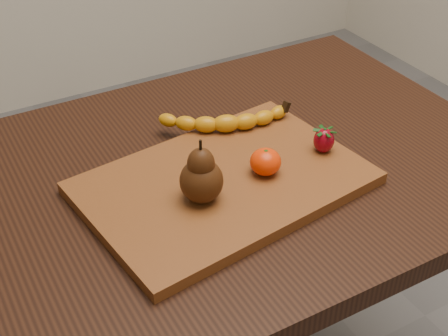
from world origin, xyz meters
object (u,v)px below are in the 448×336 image
table (227,208)px  mandarin (265,162)px  cutting_board (224,183)px  pear (201,171)px

table → mandarin: 0.16m
table → cutting_board: size_ratio=2.22×
pear → cutting_board: bearing=27.7°
cutting_board → table: bearing=49.2°
table → pear: size_ratio=9.45×
pear → mandarin: bearing=4.3°
cutting_board → mandarin: mandarin is taller
table → pear: 0.21m
table → cutting_board: 0.13m
cutting_board → pear: pear is taller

